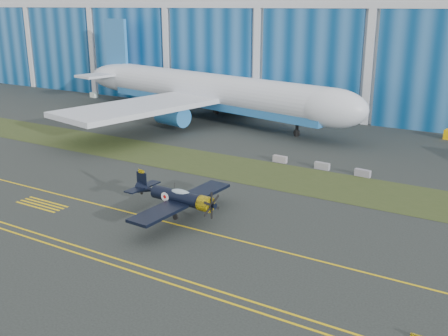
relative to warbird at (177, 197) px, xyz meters
The scene contains 14 objects.
ground 5.37m from the warbird, 50.25° to the left, with size 260.00×260.00×0.00m, color #2D3331.
grass_median 18.13m from the warbird, 80.10° to the left, with size 260.00×10.00×0.02m, color #475128.
hangar 76.61m from the warbird, 87.66° to the left, with size 220.00×45.70×30.00m.
taxiway_centreline 4.08m from the warbird, 22.55° to the right, with size 200.00×0.20×0.02m, color yellow.
edge_line_near 11.46m from the warbird, 74.01° to the right, with size 80.00×0.20×0.02m, color yellow.
edge_line_far 10.52m from the warbird, 72.47° to the right, with size 80.00×0.20×0.02m, color yellow.
hold_short_ladder 15.71m from the warbird, 163.62° to the right, with size 6.00×2.40×0.02m, color yellow, non-canonical shape.
warbird is the anchor object (origin of this frame).
jetliner 48.64m from the warbird, 118.40° to the left, with size 80.65×72.32×24.48m.
shipping_container 50.85m from the warbird, 103.98° to the left, with size 5.63×2.25×2.44m, color white.
cart 76.95m from the warbird, 140.56° to the left, with size 1.82×1.09×1.09m, color white.
barrier_a 23.41m from the warbird, 89.24° to the left, with size 2.00×0.60×0.90m, color #9C949A.
barrier_b 24.21m from the warbird, 74.61° to the left, with size 2.00×0.60×0.90m, color #919199.
barrier_c 25.95m from the warbird, 62.72° to the left, with size 2.00×0.60×0.90m, color gray.
Camera 1 is at (26.07, -43.12, 20.58)m, focal length 42.00 mm.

